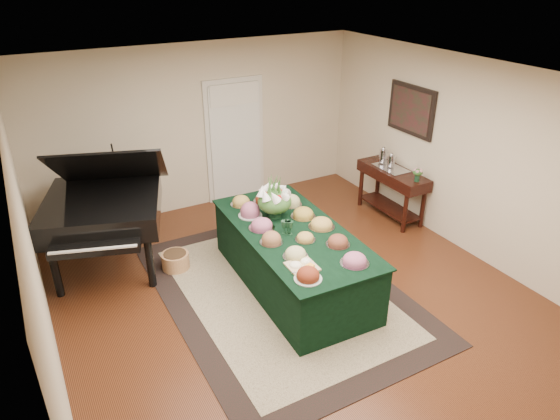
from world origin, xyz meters
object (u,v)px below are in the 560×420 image
grand_piano (104,207)px  mahogany_sideboard (392,180)px  floral_centerpiece (275,198)px  buffet_table (293,258)px

grand_piano → mahogany_sideboard: 4.40m
mahogany_sideboard → floral_centerpiece: bearing=-168.7°
buffet_table → floral_centerpiece: (-0.02, 0.44, 0.66)m
grand_piano → mahogany_sideboard: size_ratio=1.59×
floral_centerpiece → mahogany_sideboard: (2.40, 0.48, -0.44)m
grand_piano → mahogany_sideboard: (4.34, -0.67, -0.27)m
grand_piano → buffet_table: bearing=-39.2°
buffet_table → mahogany_sideboard: mahogany_sideboard is taller
buffet_table → mahogany_sideboard: size_ratio=1.99×
floral_centerpiece → mahogany_sideboard: floral_centerpiece is taller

